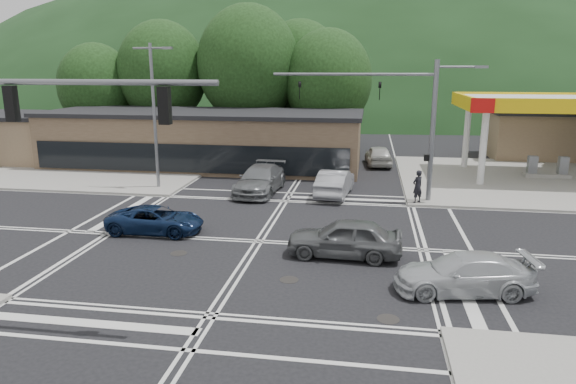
# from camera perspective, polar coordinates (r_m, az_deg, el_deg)

# --- Properties ---
(ground) EXTENTS (120.00, 120.00, 0.00)m
(ground) POSITION_cam_1_polar(r_m,az_deg,el_deg) (23.10, -3.26, -5.50)
(ground) COLOR black
(ground) RESTS_ON ground
(sidewalk_ne) EXTENTS (16.00, 16.00, 0.15)m
(sidewalk_ne) POSITION_cam_1_polar(r_m,az_deg,el_deg) (38.47, 24.34, 1.22)
(sidewalk_ne) COLOR gray
(sidewalk_ne) RESTS_ON ground
(sidewalk_nw) EXTENTS (16.00, 16.00, 0.15)m
(sidewalk_nw) POSITION_cam_1_polar(r_m,az_deg,el_deg) (41.98, -19.18, 2.64)
(sidewalk_nw) COLOR gray
(sidewalk_nw) RESTS_ON ground
(gas_station_canopy) EXTENTS (12.32, 8.34, 5.75)m
(gas_station_canopy) POSITION_cam_1_polar(r_m,az_deg,el_deg) (39.34, 27.51, 8.48)
(gas_station_canopy) COLOR silver
(gas_station_canopy) RESTS_ON ground
(convenience_store) EXTENTS (10.00, 6.00, 3.80)m
(convenience_store) POSITION_cam_1_polar(r_m,az_deg,el_deg) (49.09, 27.23, 5.55)
(convenience_store) COLOR #846B4F
(convenience_store) RESTS_ON ground
(commercial_row) EXTENTS (24.00, 8.00, 4.00)m
(commercial_row) POSITION_cam_1_polar(r_m,az_deg,el_deg) (40.74, -9.29, 5.65)
(commercial_row) COLOR brown
(commercial_row) RESTS_ON ground
(commercial_nw) EXTENTS (8.00, 7.00, 3.60)m
(commercial_nw) POSITION_cam_1_polar(r_m,az_deg,el_deg) (48.21, -27.75, 5.25)
(commercial_nw) COLOR #846B4F
(commercial_nw) RESTS_ON ground
(hill_north) EXTENTS (252.00, 126.00, 140.00)m
(hill_north) POSITION_cam_1_polar(r_m,az_deg,el_deg) (111.66, 6.67, 9.74)
(hill_north) COLOR #183417
(hill_north) RESTS_ON ground
(tree_n_a) EXTENTS (8.00, 8.00, 11.75)m
(tree_n_a) POSITION_cam_1_polar(r_m,az_deg,el_deg) (49.01, -13.77, 12.82)
(tree_n_a) COLOR #382619
(tree_n_a) RESTS_ON ground
(tree_n_b) EXTENTS (9.00, 9.00, 12.98)m
(tree_n_b) POSITION_cam_1_polar(r_m,az_deg,el_deg) (46.55, -4.41, 13.93)
(tree_n_b) COLOR #382619
(tree_n_b) RESTS_ON ground
(tree_n_c) EXTENTS (7.60, 7.60, 10.87)m
(tree_n_c) POSITION_cam_1_polar(r_m,az_deg,el_deg) (45.46, 4.44, 12.30)
(tree_n_c) COLOR #382619
(tree_n_c) RESTS_ON ground
(tree_n_d) EXTENTS (6.80, 6.80, 9.76)m
(tree_n_d) POSITION_cam_1_polar(r_m,az_deg,el_deg) (50.75, -20.51, 10.90)
(tree_n_d) COLOR #382619
(tree_n_d) RESTS_ON ground
(tree_n_e) EXTENTS (8.40, 8.40, 11.98)m
(tree_n_e) POSITION_cam_1_polar(r_m,az_deg,el_deg) (49.75, 1.30, 13.20)
(tree_n_e) COLOR #382619
(tree_n_e) RESTS_ON ground
(streetlight_nw) EXTENTS (2.50, 0.25, 9.00)m
(streetlight_nw) POSITION_cam_1_polar(r_m,az_deg,el_deg) (33.12, -14.57, 8.88)
(streetlight_nw) COLOR slate
(streetlight_nw) RESTS_ON ground
(signal_mast_ne) EXTENTS (11.65, 0.30, 8.00)m
(signal_mast_ne) POSITION_cam_1_polar(r_m,az_deg,el_deg) (29.69, 13.46, 8.48)
(signal_mast_ne) COLOR slate
(signal_mast_ne) RESTS_ON ground
(car_blue_west) EXTENTS (4.51, 2.14, 1.24)m
(car_blue_west) POSITION_cam_1_polar(r_m,az_deg,el_deg) (24.88, -14.51, -3.01)
(car_blue_west) COLOR #0E1E3F
(car_blue_west) RESTS_ON ground
(car_grey_center) EXTENTS (4.75, 2.07, 1.59)m
(car_grey_center) POSITION_cam_1_polar(r_m,az_deg,el_deg) (21.18, 6.29, -5.09)
(car_grey_center) COLOR #57595B
(car_grey_center) RESTS_ON ground
(car_silver_east) EXTENTS (4.95, 2.57, 1.37)m
(car_silver_east) POSITION_cam_1_polar(r_m,az_deg,el_deg) (18.84, 18.93, -8.57)
(car_silver_east) COLOR #B8BCC0
(car_silver_east) RESTS_ON ground
(car_queue_a) EXTENTS (2.20, 5.02, 1.61)m
(car_queue_a) POSITION_cam_1_polar(r_m,az_deg,el_deg) (31.11, 5.24, 1.06)
(car_queue_a) COLOR #9A9BA0
(car_queue_a) RESTS_ON ground
(car_queue_b) EXTENTS (2.30, 4.82, 1.59)m
(car_queue_b) POSITION_cam_1_polar(r_m,az_deg,el_deg) (41.25, 10.02, 4.03)
(car_queue_b) COLOR #B2B3AF
(car_queue_b) RESTS_ON ground
(car_northbound) EXTENTS (2.66, 5.83, 1.65)m
(car_northbound) POSITION_cam_1_polar(r_m,az_deg,el_deg) (31.73, -3.11, 1.39)
(car_northbound) COLOR slate
(car_northbound) RESTS_ON ground
(pedestrian) EXTENTS (0.80, 0.78, 1.86)m
(pedestrian) POSITION_cam_1_polar(r_m,az_deg,el_deg) (29.66, 14.20, 0.60)
(pedestrian) COLOR black
(pedestrian) RESTS_ON sidewalk_ne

